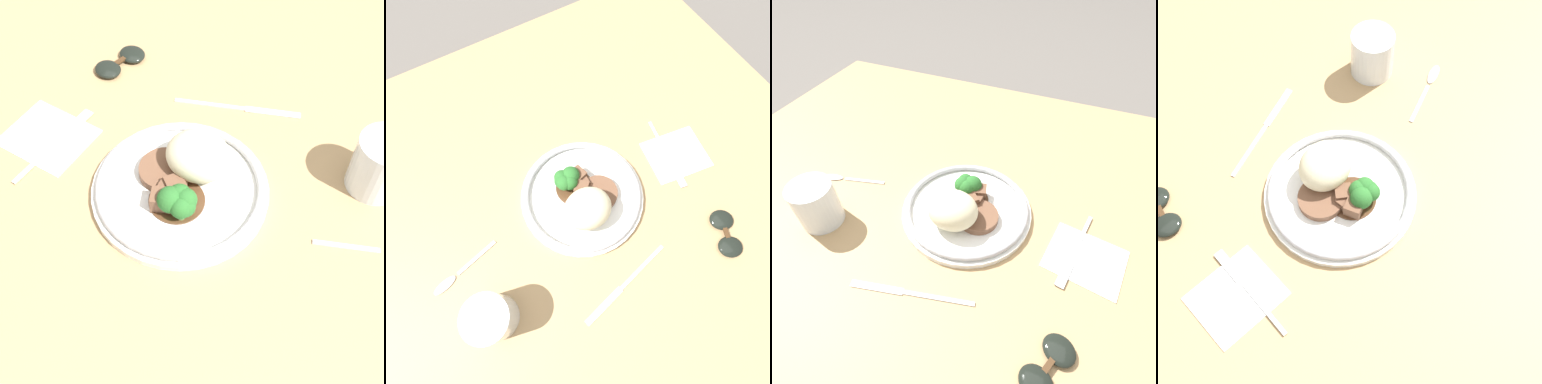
{
  "view_description": "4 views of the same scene",
  "coord_description": "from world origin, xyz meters",
  "views": [
    {
      "loc": [
        0.15,
        -0.47,
        0.68
      ],
      "look_at": [
        -0.02,
        -0.07,
        0.07
      ],
      "focal_mm": 50.0,
      "sensor_mm": 36.0,
      "label": 1
    },
    {
      "loc": [
        0.08,
        0.14,
        0.64
      ],
      "look_at": [
        -0.03,
        -0.05,
        0.09
      ],
      "focal_mm": 28.0,
      "sensor_mm": 36.0,
      "label": 2
    },
    {
      "loc": [
        -0.19,
        0.31,
        0.51
      ],
      "look_at": [
        -0.03,
        -0.07,
        0.08
      ],
      "focal_mm": 28.0,
      "sensor_mm": 36.0,
      "label": 3
    },
    {
      "loc": [
        -0.37,
        -0.33,
        0.86
      ],
      "look_at": [
        -0.05,
        -0.08,
        0.09
      ],
      "focal_mm": 50.0,
      "sensor_mm": 36.0,
      "label": 4
    }
  ],
  "objects": [
    {
      "name": "plate",
      "position": [
        -0.04,
        -0.05,
        0.06
      ],
      "size": [
        0.26,
        0.26,
        0.08
      ],
      "color": "white",
      "rests_on": "dining_table"
    },
    {
      "name": "napkin",
      "position": [
        -0.28,
        -0.03,
        0.04
      ],
      "size": [
        0.15,
        0.13,
        0.0
      ],
      "color": "white",
      "rests_on": "dining_table"
    },
    {
      "name": "ground_plane",
      "position": [
        0.0,
        0.0,
        0.0
      ],
      "size": [
        8.0,
        8.0,
        0.0
      ],
      "primitive_type": "plane",
      "color": "#5B5651"
    },
    {
      "name": "spoon",
      "position": [
        0.26,
        -0.04,
        0.04
      ],
      "size": [
        0.15,
        0.05,
        0.01
      ],
      "rotation": [
        0.0,
        0.0,
        0.24
      ],
      "color": "silver",
      "rests_on": "dining_table"
    },
    {
      "name": "juice_glass",
      "position": [
        0.21,
        0.07,
        0.08
      ],
      "size": [
        0.08,
        0.08,
        0.09
      ],
      "color": "yellow",
      "rests_on": "dining_table"
    },
    {
      "name": "fork",
      "position": [
        -0.26,
        -0.03,
        0.04
      ],
      "size": [
        0.04,
        0.18,
        0.0
      ],
      "rotation": [
        0.0,
        0.0,
        1.38
      ],
      "color": "silver",
      "rests_on": "napkin"
    },
    {
      "name": "dining_table",
      "position": [
        0.0,
        0.0,
        0.02
      ],
      "size": [
        1.23,
        1.17,
        0.04
      ],
      "color": "tan",
      "rests_on": "ground"
    },
    {
      "name": "sunglasses",
      "position": [
        -0.26,
        0.16,
        0.05
      ],
      "size": [
        0.08,
        0.11,
        0.02
      ],
      "rotation": [
        0.0,
        0.0,
        -0.39
      ],
      "color": "black",
      "rests_on": "dining_table"
    },
    {
      "name": "knife",
      "position": [
        -0.02,
        0.14,
        0.04
      ],
      "size": [
        0.21,
        0.05,
        0.0
      ],
      "rotation": [
        0.0,
        0.0,
        0.21
      ],
      "color": "silver",
      "rests_on": "dining_table"
    }
  ]
}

